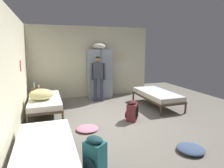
{
  "coord_description": "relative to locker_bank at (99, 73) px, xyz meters",
  "views": [
    {
      "loc": [
        -1.66,
        -4.62,
        1.92
      ],
      "look_at": [
        0.0,
        0.29,
        0.95
      ],
      "focal_mm": 31.29,
      "sensor_mm": 36.0,
      "label": 1
    }
  ],
  "objects": [
    {
      "name": "bed_left_rear",
      "position": [
        -2.02,
        -1.38,
        -0.59
      ],
      "size": [
        0.9,
        1.9,
        0.49
      ],
      "color": "#473828",
      "rests_on": "ground_plane"
    },
    {
      "name": "backpack_maroon",
      "position": [
        0.16,
        -2.68,
        -0.71
      ],
      "size": [
        0.42,
        0.41,
        0.55
      ],
      "color": "maroon",
      "rests_on": "ground_plane"
    },
    {
      "name": "backpack_teal",
      "position": [
        -1.28,
        -4.43,
        -0.71
      ],
      "size": [
        0.41,
        0.41,
        0.55
      ],
      "color": "#23666B",
      "rests_on": "ground_plane"
    },
    {
      "name": "shelf_unit",
      "position": [
        -2.27,
        -0.23,
        -0.62
      ],
      "size": [
        0.38,
        0.3,
        0.57
      ],
      "color": "#99704C",
      "rests_on": "ground_plane"
    },
    {
      "name": "bed_left_front",
      "position": [
        -2.02,
        -4.25,
        -0.59
      ],
      "size": [
        0.9,
        1.9,
        0.49
      ],
      "color": "#473828",
      "rests_on": "ground_plane"
    },
    {
      "name": "clothes_pile_pink",
      "position": [
        -1.09,
        -2.92,
        -0.93
      ],
      "size": [
        0.52,
        0.5,
        0.08
      ],
      "color": "pink",
      "rests_on": "ground_plane"
    },
    {
      "name": "ground_plane",
      "position": [
        -0.27,
        -2.58,
        -0.97
      ],
      "size": [
        9.17,
        9.17,
        0.0
      ],
      "primitive_type": "plane",
      "color": "slate"
    },
    {
      "name": "clothes_pile_denim",
      "position": [
        0.55,
        -4.49,
        -0.92
      ],
      "size": [
        0.51,
        0.51,
        0.1
      ],
      "color": "#42567A",
      "rests_on": "ground_plane"
    },
    {
      "name": "bedding_heap",
      "position": [
        -2.1,
        -1.59,
        -0.33
      ],
      "size": [
        0.65,
        0.6,
        0.3
      ],
      "color": "#D1C67F",
      "rests_on": "bed_left_rear"
    },
    {
      "name": "water_bottle",
      "position": [
        -2.35,
        -0.21,
        -0.29
      ],
      "size": [
        0.06,
        0.06,
        0.23
      ],
      "color": "silver",
      "rests_on": "shelf_unit"
    },
    {
      "name": "lotion_bottle",
      "position": [
        -2.2,
        -0.27,
        -0.33
      ],
      "size": [
        0.06,
        0.06,
        0.15
      ],
      "color": "white",
      "rests_on": "shelf_unit"
    },
    {
      "name": "locker_bank",
      "position": [
        0.0,
        0.0,
        0.0
      ],
      "size": [
        0.9,
        0.55,
        2.07
      ],
      "color": "#8C99A3",
      "rests_on": "ground_plane"
    },
    {
      "name": "bed_right",
      "position": [
        1.48,
        -1.74,
        -0.59
      ],
      "size": [
        0.9,
        1.9,
        0.49
      ],
      "color": "#473828",
      "rests_on": "ground_plane"
    },
    {
      "name": "person_traveler",
      "position": [
        -0.19,
        -0.57,
        0.01
      ],
      "size": [
        0.5,
        0.28,
        1.62
      ],
      "color": "#2D334C",
      "rests_on": "ground_plane"
    },
    {
      "name": "room_backdrop",
      "position": [
        -1.54,
        -1.27,
        0.39
      ],
      "size": [
        4.72,
        5.79,
        2.71
      ],
      "color": "beige",
      "rests_on": "ground_plane"
    }
  ]
}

